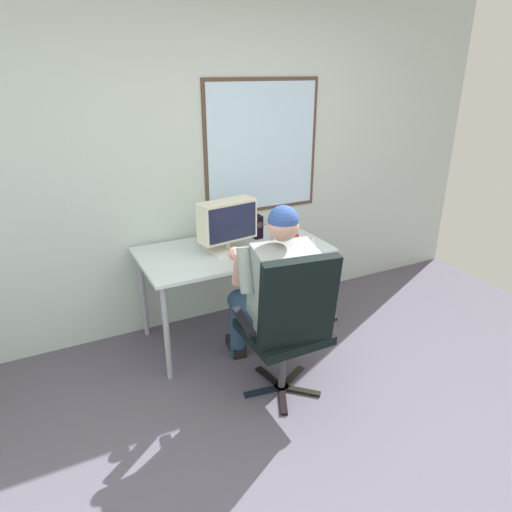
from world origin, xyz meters
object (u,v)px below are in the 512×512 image
at_px(person_seated, 274,290).
at_px(wine_glass, 279,238).
at_px(office_chair, 290,321).
at_px(desk, 234,257).
at_px(crt_monitor, 227,222).
at_px(book_stack, 285,237).
at_px(desk_speaker, 257,227).

height_order(person_seated, wine_glass, person_seated).
height_order(office_chair, wine_glass, office_chair).
height_order(desk, crt_monitor, crt_monitor).
height_order(office_chair, book_stack, office_chair).
relative_size(desk, wine_glass, 9.79).
relative_size(office_chair, wine_glass, 7.31).
xyz_separation_m(desk, book_stack, (0.44, -0.02, 0.10)).
height_order(person_seated, crt_monitor, person_seated).
distance_m(person_seated, wine_glass, 0.52).
xyz_separation_m(crt_monitor, book_stack, (0.49, -0.02, -0.19)).
distance_m(office_chair, desk_speaker, 1.09).
xyz_separation_m(crt_monitor, desk_speaker, (0.32, 0.14, -0.13)).
bearing_deg(desk, office_chair, -91.42).
bearing_deg(person_seated, desk, 91.00).
height_order(desk, desk_speaker, desk_speaker).
height_order(wine_glass, desk_speaker, desk_speaker).
distance_m(office_chair, person_seated, 0.28).
distance_m(desk, book_stack, 0.45).
bearing_deg(person_seated, book_stack, 54.24).
relative_size(wine_glass, desk_speaker, 0.78).
bearing_deg(book_stack, wine_glass, -132.15).
relative_size(person_seated, crt_monitor, 2.86).
bearing_deg(office_chair, person_seated, 82.99).
height_order(crt_monitor, desk_speaker, crt_monitor).
distance_m(crt_monitor, book_stack, 0.53).
xyz_separation_m(person_seated, crt_monitor, (-0.06, 0.62, 0.30)).
bearing_deg(person_seated, wine_glass, 57.47).
height_order(desk, book_stack, book_stack).
height_order(office_chair, desk_speaker, office_chair).
bearing_deg(desk_speaker, crt_monitor, -155.72).
height_order(person_seated, desk_speaker, person_seated).
bearing_deg(desk, desk_speaker, 26.97).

